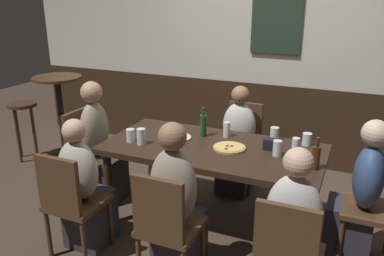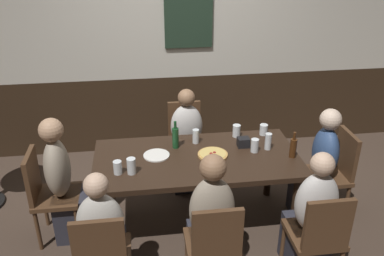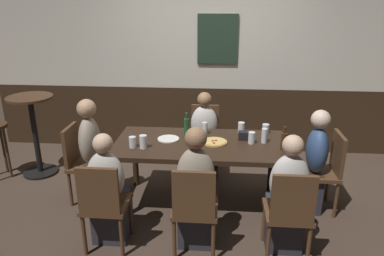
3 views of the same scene
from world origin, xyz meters
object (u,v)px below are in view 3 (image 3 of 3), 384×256
Objects in this scene: beer_bottle_brown at (284,141)px; person_head_west at (95,159)px; chair_mid_near at (195,206)px; beer_bottle_green at (187,127)px; chair_right_near at (289,210)px; person_head_east at (310,169)px; person_left_near at (109,196)px; side_bar_table at (34,129)px; pizza at (214,142)px; beer_glass_tall at (264,137)px; person_mid_far at (204,142)px; tumbler_water at (143,142)px; highball_clear at (252,138)px; chair_left_near at (103,202)px; person_right_near at (286,202)px; chair_head_east at (326,168)px; pint_glass_amber at (133,143)px; person_mid_near at (196,196)px; condiment_caddy at (244,136)px; chair_head_west at (82,159)px; beer_glass_half at (266,129)px; pint_glass_stout at (241,128)px; dining_table at (201,149)px; chair_mid_far at (205,135)px; pint_glass_pale at (205,129)px; plate_white_large at (168,139)px.

person_head_west is at bearing 176.78° from beer_bottle_brown.
beer_bottle_green is (-0.17, 1.07, 0.35)m from chair_mid_near.
person_head_east is (0.36, 0.87, -0.02)m from chair_right_near.
person_left_near is 1.88m from side_bar_table.
pizza is at bearing 170.30° from beer_bottle_brown.
beer_bottle_brown is at bearing -160.71° from person_head_east.
chair_mid_near is 1.19m from beer_glass_tall.
person_mid_far reaches higher than beer_bottle_green.
tumbler_water reaches higher than highball_clear.
chair_left_near is 3.29× the size of beer_bottle_green.
chair_mid_near is at bearing -168.63° from person_right_near.
chair_head_east is 1.22m from pizza.
pint_glass_amber is (-2.03, -0.18, 0.29)m from chair_head_east.
person_mid_near is at bearing -37.09° from pint_glass_amber.
pint_glass_amber is at bearing -128.04° from person_mid_far.
person_left_near is 10.00× the size of condiment_caddy.
beer_bottle_brown is (0.85, 0.76, 0.34)m from chair_mid_near.
chair_head_west is 0.84× the size of side_bar_table.
condiment_caddy is at bearing 147.34° from beer_bottle_brown.
person_head_east is 0.65m from beer_glass_half.
beer_bottle_green is (-0.62, -0.14, 0.05)m from pint_glass_stout.
person_mid_near is at bearing 11.25° from chair_left_near.
dining_table is at bearing -90.00° from person_mid_far.
person_mid_far is (-1.34, 0.71, -0.03)m from chair_head_east.
chair_left_near reaches higher than pizza.
side_bar_table reaches higher than pint_glass_amber.
person_head_west reaches higher than chair_head_west.
tumbler_water reaches higher than pint_glass_amber.
chair_right_near is at bearing -24.52° from pint_glass_amber.
pizza is (0.15, -0.86, 0.26)m from chair_mid_far.
person_head_east is (1.17, 0.87, -0.02)m from chair_mid_near.
pint_glass_stout is (-0.73, 0.35, 0.31)m from person_head_east.
pint_glass_amber is at bearing -15.93° from chair_head_west.
pint_glass_pale is (1.36, 0.27, 0.31)m from chair_head_west.
chair_right_near is (0.81, 0.00, 0.00)m from chair_mid_near.
pint_glass_stout is at bearing 106.73° from chair_right_near.
chair_head_east is 2.26m from person_left_near.
condiment_caddy is at bearing 22.34° from pizza.
beer_bottle_green is at bearing -166.79° from pint_glass_stout.
chair_mid_near and chair_mid_far have the same top height.
person_mid_near reaches higher than chair_mid_far.
beer_glass_half is (0.28, 0.00, -0.01)m from pint_glass_stout.
side_bar_table reaches higher than chair_left_near.
beer_bottle_green is 1.09× the size of beer_bottle_brown.
chair_left_near reaches higher than plate_white_large.
dining_table is 1.75× the size of side_bar_table.
person_mid_near reaches higher than chair_right_near.
beer_bottle_brown is 2.24× the size of condiment_caddy.
pint_glass_pale is (0.03, -0.60, 0.31)m from chair_mid_far.
chair_mid_near is 0.81m from chair_left_near.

